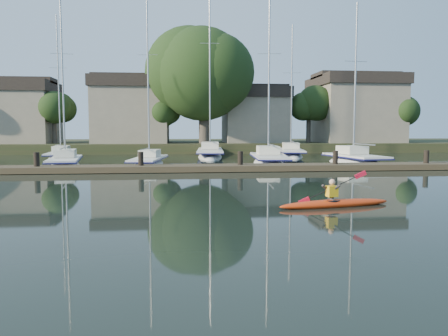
{
  "coord_description": "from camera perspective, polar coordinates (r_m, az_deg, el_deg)",
  "views": [
    {
      "loc": [
        -0.68,
        -12.35,
        2.56
      ],
      "look_at": [
        0.85,
        2.72,
        1.2
      ],
      "focal_mm": 35.0,
      "sensor_mm": 36.0,
      "label": 1
    }
  ],
  "objects": [
    {
      "name": "ground",
      "position": [
        12.63,
        -2.62,
        -6.57
      ],
      "size": [
        160.0,
        160.0,
        0.0
      ],
      "primitive_type": "plane",
      "color": "black",
      "rests_on": "ground"
    },
    {
      "name": "kayak",
      "position": [
        14.9,
        14.26,
        -4.32
      ],
      "size": [
        4.06,
        1.31,
        1.29
      ],
      "rotation": [
        0.0,
        0.0,
        0.2
      ],
      "color": "red",
      "rests_on": "ground"
    },
    {
      "name": "dock",
      "position": [
        26.47,
        -4.31,
        0.01
      ],
      "size": [
        34.0,
        2.0,
        1.8
      ],
      "color": "#4D3F2C",
      "rests_on": "ground"
    },
    {
      "name": "sailboat_1",
      "position": [
        31.97,
        -20.02,
        -0.09
      ],
      "size": [
        3.23,
        8.29,
        13.21
      ],
      "rotation": [
        0.0,
        0.0,
        0.16
      ],
      "color": "silver",
      "rests_on": "ground"
    },
    {
      "name": "sailboat_2",
      "position": [
        31.44,
        -9.8,
        0.09
      ],
      "size": [
        2.78,
        8.19,
        13.3
      ],
      "rotation": [
        0.0,
        0.0,
        -0.11
      ],
      "color": "silver",
      "rests_on": "ground"
    },
    {
      "name": "sailboat_3",
      "position": [
        32.23,
        5.84,
        0.18
      ],
      "size": [
        2.95,
        8.77,
        13.89
      ],
      "rotation": [
        0.0,
        0.0,
        -0.08
      ],
      "color": "silver",
      "rests_on": "ground"
    },
    {
      "name": "sailboat_4",
      "position": [
        33.47,
        16.67,
        0.17
      ],
      "size": [
        3.2,
        7.88,
        13.02
      ],
      "rotation": [
        0.0,
        0.0,
        0.12
      ],
      "color": "silver",
      "rests_on": "ground"
    },
    {
      "name": "sailboat_5",
      "position": [
        40.5,
        -20.55,
        0.95
      ],
      "size": [
        2.76,
        8.24,
        13.39
      ],
      "rotation": [
        0.0,
        0.0,
        0.11
      ],
      "color": "silver",
      "rests_on": "ground"
    },
    {
      "name": "sailboat_6",
      "position": [
        40.36,
        -1.84,
        1.2
      ],
      "size": [
        3.1,
        11.27,
        17.7
      ],
      "rotation": [
        0.0,
        0.0,
        -0.07
      ],
      "color": "silver",
      "rests_on": "ground"
    },
    {
      "name": "sailboat_7",
      "position": [
        41.48,
        8.74,
        1.26
      ],
      "size": [
        3.6,
        8.61,
        13.48
      ],
      "rotation": [
        0.0,
        0.0,
        -0.17
      ],
      "color": "silver",
      "rests_on": "ground"
    },
    {
      "name": "shore",
      "position": [
        52.69,
        -3.32,
        5.85
      ],
      "size": [
        90.0,
        25.25,
        12.75
      ],
      "color": "#243219",
      "rests_on": "ground"
    }
  ]
}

